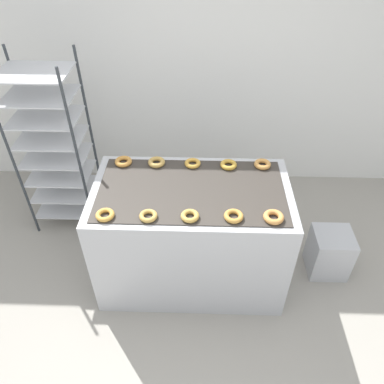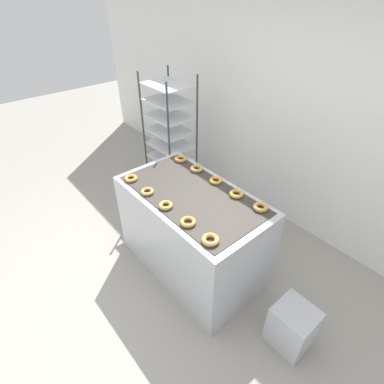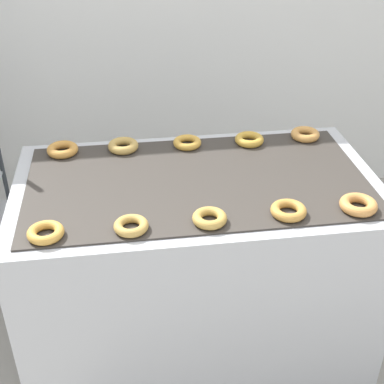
% 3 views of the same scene
% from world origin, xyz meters
% --- Properties ---
extents(ground_plane, '(14.00, 14.00, 0.00)m').
position_xyz_m(ground_plane, '(0.00, 0.00, 0.00)').
color(ground_plane, '#9E998E').
extents(wall_back, '(8.00, 0.05, 2.80)m').
position_xyz_m(wall_back, '(0.00, 2.12, 1.40)').
color(wall_back, white).
rests_on(wall_back, ground_plane).
extents(fryer_machine, '(1.48, 0.83, 0.96)m').
position_xyz_m(fryer_machine, '(0.00, 0.67, 0.48)').
color(fryer_machine, '#B7BABF').
rests_on(fryer_machine, ground_plane).
extents(baking_rack_cart, '(0.59, 0.47, 1.68)m').
position_xyz_m(baking_rack_cart, '(-1.26, 1.36, 0.86)').
color(baking_rack_cart, '#33383D').
rests_on(baking_rack_cart, ground_plane).
extents(glaze_bin, '(0.33, 0.31, 0.42)m').
position_xyz_m(glaze_bin, '(1.20, 0.75, 0.21)').
color(glaze_bin, '#B7BABF').
rests_on(glaze_bin, ground_plane).
extents(donut_near_leftmost, '(0.13, 0.13, 0.03)m').
position_xyz_m(donut_near_leftmost, '(-0.57, 0.36, 0.98)').
color(donut_near_leftmost, gold).
rests_on(donut_near_leftmost, fryer_machine).
extents(donut_near_left, '(0.12, 0.12, 0.03)m').
position_xyz_m(donut_near_left, '(-0.28, 0.36, 0.98)').
color(donut_near_left, '#BD9447').
rests_on(donut_near_left, fryer_machine).
extents(donut_near_center, '(0.12, 0.12, 0.03)m').
position_xyz_m(donut_near_center, '(0.00, 0.37, 0.98)').
color(donut_near_center, '#BE9444').
rests_on(donut_near_center, fryer_machine).
extents(donut_near_right, '(0.13, 0.13, 0.03)m').
position_xyz_m(donut_near_right, '(0.29, 0.38, 0.98)').
color(donut_near_right, '#C1893B').
rests_on(donut_near_right, fryer_machine).
extents(donut_near_rightmost, '(0.14, 0.14, 0.04)m').
position_xyz_m(donut_near_rightmost, '(0.56, 0.37, 0.98)').
color(donut_near_rightmost, '#D08C46').
rests_on(donut_near_rightmost, fryer_machine).
extents(donut_far_leftmost, '(0.14, 0.14, 0.04)m').
position_xyz_m(donut_far_leftmost, '(-0.55, 0.97, 0.98)').
color(donut_far_leftmost, '#CA8A3B').
rests_on(donut_far_leftmost, fryer_machine).
extents(donut_far_left, '(0.13, 0.13, 0.04)m').
position_xyz_m(donut_far_left, '(-0.29, 0.97, 0.98)').
color(donut_far_left, tan).
rests_on(donut_far_left, fryer_machine).
extents(donut_far_center, '(0.13, 0.13, 0.03)m').
position_xyz_m(donut_far_center, '(0.00, 0.97, 0.98)').
color(donut_far_center, gold).
rests_on(donut_far_center, fryer_machine).
extents(donut_far_right, '(0.13, 0.13, 0.03)m').
position_xyz_m(donut_far_right, '(0.28, 0.96, 0.98)').
color(donut_far_right, gold).
rests_on(donut_far_right, fryer_machine).
extents(donut_far_rightmost, '(0.13, 0.13, 0.04)m').
position_xyz_m(donut_far_rightmost, '(0.55, 0.97, 0.98)').
color(donut_far_rightmost, '#D19147').
rests_on(donut_far_rightmost, fryer_machine).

